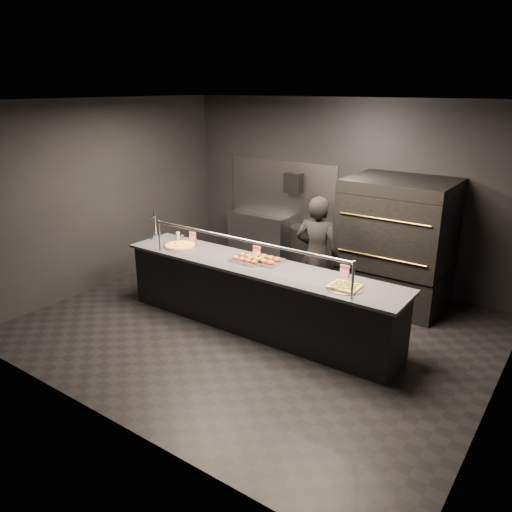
# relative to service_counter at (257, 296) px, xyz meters

# --- Properties ---
(room) EXTENTS (6.04, 6.00, 3.00)m
(room) POSITION_rel_service_counter_xyz_m (-0.02, 0.05, 1.03)
(room) COLOR black
(room) RESTS_ON ground
(service_counter) EXTENTS (4.10, 0.78, 1.37)m
(service_counter) POSITION_rel_service_counter_xyz_m (0.00, 0.00, 0.00)
(service_counter) COLOR black
(service_counter) RESTS_ON ground
(pizza_oven) EXTENTS (1.50, 1.23, 1.91)m
(pizza_oven) POSITION_rel_service_counter_xyz_m (1.20, 1.90, 0.50)
(pizza_oven) COLOR black
(pizza_oven) RESTS_ON ground
(prep_shelf) EXTENTS (1.20, 0.35, 0.90)m
(prep_shelf) POSITION_rel_service_counter_xyz_m (-1.60, 2.32, -0.01)
(prep_shelf) COLOR #99999E
(prep_shelf) RESTS_ON ground
(towel_dispenser) EXTENTS (0.30, 0.20, 0.35)m
(towel_dispenser) POSITION_rel_service_counter_xyz_m (-0.90, 2.39, 1.09)
(towel_dispenser) COLOR black
(towel_dispenser) RESTS_ON room
(fire_extinguisher) EXTENTS (0.14, 0.14, 0.51)m
(fire_extinguisher) POSITION_rel_service_counter_xyz_m (-0.35, 2.40, 0.60)
(fire_extinguisher) COLOR #B2B2B7
(fire_extinguisher) RESTS_ON room
(beer_tap) EXTENTS (0.13, 0.19, 0.50)m
(beer_tap) POSITION_rel_service_counter_xyz_m (-1.95, 0.05, 0.60)
(beer_tap) COLOR silver
(beer_tap) RESTS_ON service_counter
(round_pizza) EXTENTS (0.51, 0.51, 0.03)m
(round_pizza) POSITION_rel_service_counter_xyz_m (-1.38, -0.01, 0.47)
(round_pizza) COLOR silver
(round_pizza) RESTS_ON service_counter
(slider_tray_a) EXTENTS (0.52, 0.44, 0.07)m
(slider_tray_a) POSITION_rel_service_counter_xyz_m (-0.18, 0.05, 0.48)
(slider_tray_a) COLOR silver
(slider_tray_a) RESTS_ON service_counter
(slider_tray_b) EXTENTS (0.51, 0.40, 0.07)m
(slider_tray_b) POSITION_rel_service_counter_xyz_m (0.01, 0.15, 0.48)
(slider_tray_b) COLOR silver
(slider_tray_b) RESTS_ON service_counter
(square_pizza) EXTENTS (0.44, 0.44, 0.05)m
(square_pizza) POSITION_rel_service_counter_xyz_m (1.31, -0.07, 0.47)
(square_pizza) COLOR silver
(square_pizza) RESTS_ON service_counter
(condiment_jar) EXTENTS (0.15, 0.06, 0.10)m
(condiment_jar) POSITION_rel_service_counter_xyz_m (-1.67, 0.28, 0.50)
(condiment_jar) COLOR silver
(condiment_jar) RESTS_ON service_counter
(tent_cards) EXTENTS (2.65, 0.04, 0.15)m
(tent_cards) POSITION_rel_service_counter_xyz_m (-0.16, 0.28, 0.53)
(tent_cards) COLOR white
(tent_cards) RESTS_ON service_counter
(trash_bin) EXTENTS (0.51, 0.51, 0.84)m
(trash_bin) POSITION_rel_service_counter_xyz_m (-0.56, 2.22, -0.04)
(trash_bin) COLOR black
(trash_bin) RESTS_ON ground
(worker) EXTENTS (0.71, 0.54, 1.73)m
(worker) POSITION_rel_service_counter_xyz_m (0.38, 0.95, 0.40)
(worker) COLOR black
(worker) RESTS_ON ground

